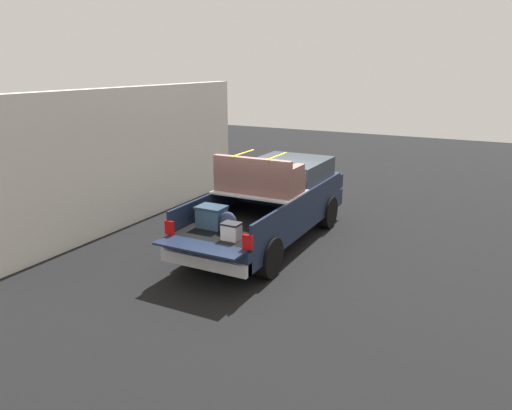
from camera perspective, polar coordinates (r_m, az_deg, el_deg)
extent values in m
plane|color=black|center=(11.81, 1.35, -4.41)|extent=(40.00, 40.00, 0.00)
cube|color=#162138|center=(11.60, 1.37, -1.53)|extent=(5.50, 1.92, 0.45)
cube|color=black|center=(10.51, -1.51, -2.01)|extent=(2.80, 1.80, 0.04)
cube|color=#162138|center=(10.91, -5.80, -0.15)|extent=(2.80, 0.06, 0.50)
cube|color=#162138|center=(10.05, 3.13, -1.53)|extent=(2.80, 0.06, 0.50)
cube|color=#162138|center=(11.61, 1.76, 0.94)|extent=(0.06, 1.80, 0.50)
cube|color=#162138|center=(9.17, -6.61, -4.90)|extent=(0.55, 1.80, 0.04)
cube|color=#B2B2B7|center=(11.03, 0.42, 1.57)|extent=(1.25, 1.92, 0.04)
cube|color=#162138|center=(12.65, 4.09, 2.18)|extent=(2.30, 1.92, 0.50)
cube|color=#2D3842|center=(12.45, 3.95, 4.26)|extent=(1.94, 1.76, 0.48)
cube|color=#162138|center=(13.88, 6.31, 3.13)|extent=(0.40, 1.82, 0.38)
cube|color=#B2B2B7|center=(9.42, -6.01, -6.60)|extent=(0.24, 1.92, 0.24)
cube|color=red|center=(9.80, -10.08, -2.65)|extent=(0.06, 0.20, 0.28)
cube|color=red|center=(8.89, -0.99, -4.39)|extent=(0.06, 0.20, 0.28)
cylinder|color=black|center=(13.54, 1.29, 0.17)|extent=(0.84, 0.30, 0.84)
cylinder|color=black|center=(12.89, 8.33, -0.83)|extent=(0.84, 0.30, 0.84)
cylinder|color=black|center=(10.66, -7.09, -4.44)|extent=(0.84, 0.30, 0.84)
cylinder|color=black|center=(9.83, 1.46, -6.14)|extent=(0.84, 0.30, 0.84)
cube|color=#335170|center=(10.11, -5.22, -1.51)|extent=(0.40, 0.55, 0.40)
cube|color=#23394E|center=(10.04, -5.25, -0.28)|extent=(0.44, 0.59, 0.05)
ellipsoid|color=#283351|center=(9.79, -3.27, -1.99)|extent=(0.20, 0.38, 0.42)
ellipsoid|color=#283351|center=(9.72, -3.60, -2.53)|extent=(0.09, 0.27, 0.19)
cube|color=white|center=(9.39, -2.90, -3.19)|extent=(0.26, 0.34, 0.30)
cube|color=#262628|center=(9.34, -2.91, -2.21)|extent=(0.28, 0.36, 0.04)
cube|color=brown|center=(10.97, 0.42, 2.73)|extent=(0.91, 1.86, 0.42)
cube|color=brown|center=(10.56, -0.51, 4.48)|extent=(0.16, 1.86, 0.40)
cube|color=brown|center=(11.34, -3.21, 4.81)|extent=(0.67, 0.20, 0.22)
cube|color=brown|center=(10.60, 4.56, 3.98)|extent=(0.67, 0.20, 0.22)
cube|color=yellow|center=(11.04, -1.52, 6.10)|extent=(1.01, 0.03, 0.02)
cube|color=yellow|center=(10.66, 2.44, 5.73)|extent=(1.01, 0.03, 0.02)
cube|color=silver|center=(13.47, -14.42, 5.60)|extent=(9.53, 0.36, 3.59)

